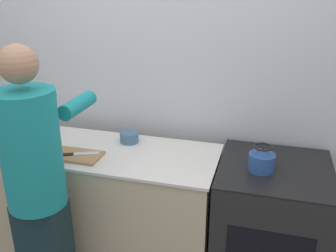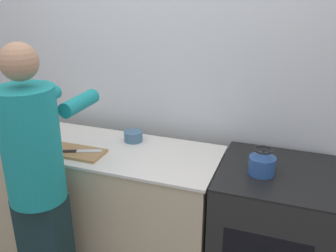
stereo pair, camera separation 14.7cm
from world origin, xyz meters
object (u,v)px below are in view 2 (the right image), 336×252
at_px(bowl_prep, 133,136).
at_px(canister_jar, 34,116).
at_px(cutting_board, 77,152).
at_px(knife, 80,151).
at_px(oven, 270,235).
at_px(person, 38,178).
at_px(kettle, 262,163).

distance_m(bowl_prep, canister_jar, 0.84).
bearing_deg(cutting_board, canister_jar, 150.35).
bearing_deg(cutting_board, knife, 1.24).
distance_m(cutting_board, canister_jar, 0.67).
bearing_deg(canister_jar, cutting_board, -29.65).
relative_size(bowl_prep, canister_jar, 0.82).
distance_m(oven, bowl_prep, 1.09).
xyz_separation_m(cutting_board, bowl_prep, (0.26, 0.31, 0.03)).
distance_m(person, knife, 0.36).
bearing_deg(oven, canister_jar, 175.37).
distance_m(person, cutting_board, 0.36).
height_order(oven, bowl_prep, bowl_prep).
bearing_deg(cutting_board, bowl_prep, 49.95).
xyz_separation_m(person, cutting_board, (0.03, 0.35, 0.00)).
height_order(cutting_board, bowl_prep, bowl_prep).
bearing_deg(knife, kettle, -15.75).
bearing_deg(oven, kettle, -146.31).
relative_size(person, bowl_prep, 13.00).
bearing_deg(knife, person, -120.72).
distance_m(person, bowl_prep, 0.72).
bearing_deg(oven, person, -156.69).
bearing_deg(oven, bowl_prep, 172.98).
bearing_deg(knife, cutting_board, 158.96).
relative_size(kettle, canister_jar, 1.00).
relative_size(cutting_board, knife, 1.40).
height_order(kettle, bowl_prep, kettle).
height_order(knife, kettle, kettle).
relative_size(knife, kettle, 1.62).
xyz_separation_m(knife, kettle, (1.11, 0.13, 0.05)).
xyz_separation_m(knife, canister_jar, (-0.61, 0.33, 0.05)).
distance_m(oven, kettle, 0.52).
xyz_separation_m(person, kettle, (1.17, 0.48, 0.06)).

